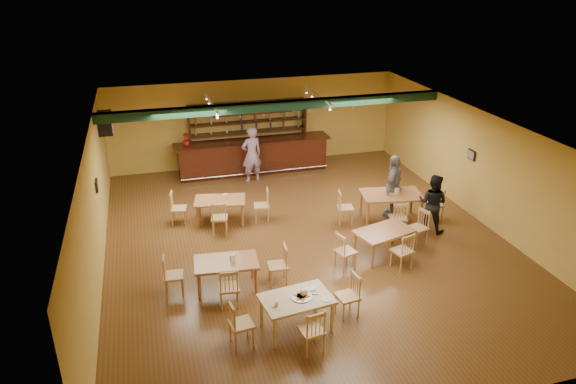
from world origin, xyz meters
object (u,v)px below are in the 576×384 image
object	(u,v)px
dining_table_d	(383,243)
patron_right_a	(433,203)
dining_table_a	(221,211)
dining_table_b	(390,207)
dining_table_c	(227,275)
near_table	(296,313)
patron_bar	(252,155)
bar_counter	(253,156)

from	to	relation	value
dining_table_d	patron_right_a	size ratio (longest dim) A/B	0.87
dining_table_a	dining_table_b	distance (m)	4.69
dining_table_b	dining_table_c	world-z (taller)	dining_table_b
dining_table_d	near_table	distance (m)	3.56
dining_table_b	patron_right_a	bearing A→B (deg)	-34.89
dining_table_a	near_table	size ratio (longest dim) A/B	1.01
dining_table_a	dining_table_d	world-z (taller)	dining_table_d
dining_table_b	patron_right_a	distance (m)	1.20
dining_table_b	dining_table_d	world-z (taller)	dining_table_b
dining_table_a	near_table	world-z (taller)	near_table
near_table	patron_bar	world-z (taller)	patron_bar
bar_counter	patron_bar	xyz separation A→B (m)	(-0.21, -0.83, 0.36)
bar_counter	dining_table_c	world-z (taller)	bar_counter
bar_counter	dining_table_a	size ratio (longest dim) A/B	3.86
dining_table_d	near_table	world-z (taller)	near_table
dining_table_a	dining_table_c	world-z (taller)	dining_table_c
dining_table_c	patron_bar	bearing A→B (deg)	78.16
bar_counter	dining_table_b	distance (m)	5.50
patron_right_a	bar_counter	bearing A→B (deg)	-8.43
dining_table_a	dining_table_b	xyz separation A→B (m)	(4.54, -1.18, 0.07)
dining_table_a	patron_right_a	size ratio (longest dim) A/B	0.86
near_table	patron_bar	size ratio (longest dim) A/B	0.73
dining_table_c	near_table	world-z (taller)	near_table
dining_table_b	bar_counter	bearing A→B (deg)	131.52
dining_table_a	patron_bar	size ratio (longest dim) A/B	0.74
dining_table_b	near_table	distance (m)	5.44
dining_table_a	near_table	distance (m)	5.08
dining_table_b	patron_right_a	xyz separation A→B (m)	(0.80, -0.80, 0.39)
dining_table_b	dining_table_d	xyz separation A→B (m)	(-1.01, -1.71, -0.06)
dining_table_c	patron_bar	world-z (taller)	patron_bar
dining_table_a	dining_table_b	world-z (taller)	dining_table_b
dining_table_c	dining_table_d	bearing A→B (deg)	10.89
near_table	patron_bar	distance (m)	7.78
dining_table_a	dining_table_b	bearing A→B (deg)	-3.68
dining_table_c	dining_table_d	size ratio (longest dim) A/B	1.00
bar_counter	near_table	world-z (taller)	bar_counter
dining_table_c	dining_table_b	bearing A→B (deg)	28.33
bar_counter	patron_bar	bearing A→B (deg)	-104.25
bar_counter	dining_table_a	world-z (taller)	bar_counter
patron_bar	near_table	bearing A→B (deg)	72.39
dining_table_b	dining_table_a	bearing A→B (deg)	175.49
bar_counter	dining_table_b	size ratio (longest dim) A/B	3.24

